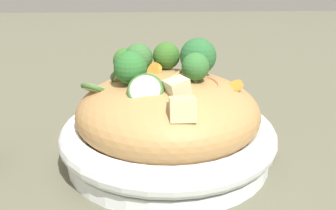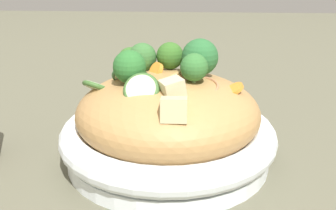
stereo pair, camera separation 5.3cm
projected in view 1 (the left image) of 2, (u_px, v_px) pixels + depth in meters
ground_plane at (168, 159)px, 0.56m from camera, size 3.00×3.00×0.00m
serving_bowl at (168, 140)px, 0.55m from camera, size 0.29×0.29×0.06m
noodle_heap at (168, 112)px, 0.53m from camera, size 0.24×0.24×0.11m
broccoli_florets at (163, 61)px, 0.53m from camera, size 0.13×0.15×0.07m
carrot_coins at (173, 74)px, 0.56m from camera, size 0.12×0.13×0.03m
zucchini_slices at (125, 85)px, 0.50m from camera, size 0.10×0.11×0.04m
chicken_chunks at (180, 100)px, 0.45m from camera, size 0.07×0.04×0.04m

